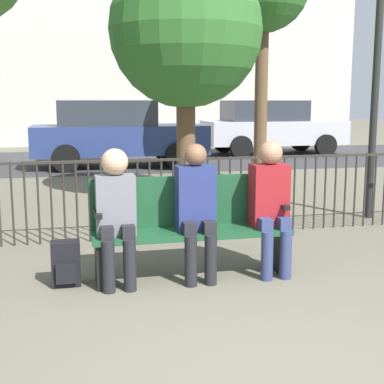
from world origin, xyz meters
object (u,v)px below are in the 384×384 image
at_px(seated_person_2, 271,200).
at_px(lamp_post, 378,42).
at_px(seated_person_1, 196,205).
at_px(tree_3, 186,32).
at_px(park_bench, 190,223).
at_px(backpack, 66,264).
at_px(parked_car_0, 271,127).
at_px(parked_car_2, 116,132).
at_px(seated_person_0, 116,209).

relative_size(seated_person_2, lamp_post, 0.35).
relative_size(seated_person_1, seated_person_2, 0.99).
relative_size(seated_person_1, tree_3, 0.32).
xyz_separation_m(park_bench, backpack, (-1.13, -0.04, -0.30)).
bearing_deg(seated_person_1, lamp_post, 34.06).
bearing_deg(parked_car_0, seated_person_2, -111.26).
height_order(tree_3, parked_car_2, tree_3).
relative_size(park_bench, seated_person_1, 1.46).
bearing_deg(tree_3, lamp_post, -41.08).
height_order(seated_person_1, lamp_post, lamp_post).
distance_m(tree_3, parked_car_0, 8.16).
bearing_deg(backpack, lamp_post, 24.91).
bearing_deg(lamp_post, seated_person_0, -151.42).
bearing_deg(seated_person_2, park_bench, 170.20).
relative_size(lamp_post, parked_car_2, 0.85).
xyz_separation_m(backpack, tree_3, (1.92, 3.81, 2.48)).
xyz_separation_m(seated_person_1, backpack, (-1.16, 0.09, -0.49)).
distance_m(park_bench, seated_person_0, 0.72).
bearing_deg(backpack, tree_3, 63.33).
height_order(seated_person_2, backpack, seated_person_2).
bearing_deg(seated_person_0, parked_car_2, 85.00).
bearing_deg(parked_car_0, seated_person_0, -117.55).
distance_m(seated_person_0, seated_person_2, 1.42).
bearing_deg(tree_3, seated_person_1, -101.03).
height_order(park_bench, tree_3, tree_3).
relative_size(seated_person_1, lamp_post, 0.34).
xyz_separation_m(parked_car_0, parked_car_2, (-4.83, -2.03, 0.00)).
relative_size(seated_person_0, parked_car_0, 0.29).
height_order(seated_person_1, parked_car_0, parked_car_0).
height_order(seated_person_1, tree_3, tree_3).
bearing_deg(tree_3, park_bench, -101.80).
bearing_deg(parked_car_0, lamp_post, -102.45).
height_order(parked_car_0, parked_car_2, same).
bearing_deg(parked_car_0, parked_car_2, -157.17).
bearing_deg(seated_person_1, park_bench, 102.45).
xyz_separation_m(seated_person_1, seated_person_2, (0.71, 0.00, 0.01)).
bearing_deg(parked_car_0, park_bench, -114.85).
bearing_deg(seated_person_1, seated_person_0, -179.89).
distance_m(seated_person_1, tree_3, 4.45).
distance_m(tree_3, parked_car_2, 5.17).
bearing_deg(parked_car_2, parked_car_0, 22.83).
xyz_separation_m(park_bench, lamp_post, (2.98, 1.87, 1.88)).
distance_m(seated_person_2, lamp_post, 3.44).
relative_size(seated_person_2, parked_car_0, 0.30).
distance_m(seated_person_1, backpack, 1.26).
xyz_separation_m(seated_person_2, parked_car_0, (4.17, 10.71, 0.14)).
bearing_deg(seated_person_2, seated_person_1, -179.95).
bearing_deg(park_bench, seated_person_0, -169.35).
height_order(seated_person_2, parked_car_2, parked_car_2).
distance_m(tree_3, lamp_post, 2.92).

